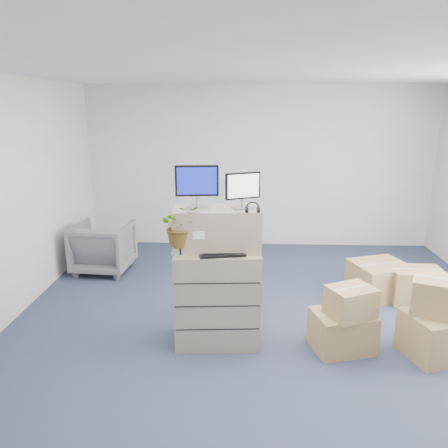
% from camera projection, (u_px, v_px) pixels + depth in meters
% --- Properties ---
extents(ground, '(7.00, 7.00, 0.00)m').
position_uv_depth(ground, '(270.00, 346.00, 4.61)').
color(ground, '#2A344D').
rests_on(ground, ground).
extents(wall_back, '(6.00, 0.02, 2.80)m').
position_uv_depth(wall_back, '(260.00, 167.00, 7.62)').
color(wall_back, silver).
rests_on(wall_back, ground).
extents(filing_cabinet_lower, '(0.91, 0.59, 1.02)m').
position_uv_depth(filing_cabinet_lower, '(217.00, 297.00, 4.59)').
color(filing_cabinet_lower, tan).
rests_on(filing_cabinet_lower, ground).
extents(filing_cabinet_upper, '(0.90, 0.50, 0.44)m').
position_uv_depth(filing_cabinet_upper, '(217.00, 229.00, 4.44)').
color(filing_cabinet_upper, tan).
rests_on(filing_cabinet_upper, filing_cabinet_lower).
extents(monitor_left, '(0.44, 0.19, 0.43)m').
position_uv_depth(monitor_left, '(197.00, 184.00, 4.34)').
color(monitor_left, '#99999E').
rests_on(monitor_left, filing_cabinet_upper).
extents(monitor_right, '(0.35, 0.21, 0.36)m').
position_uv_depth(monitor_right, '(243.00, 189.00, 4.30)').
color(monitor_right, '#99999E').
rests_on(monitor_right, filing_cabinet_upper).
extents(headphones, '(0.14, 0.02, 0.14)m').
position_uv_depth(headphones, '(252.00, 208.00, 4.20)').
color(headphones, black).
rests_on(headphones, filing_cabinet_upper).
extents(keyboard, '(0.49, 0.29, 0.02)m').
position_uv_depth(keyboard, '(222.00, 254.00, 4.33)').
color(keyboard, black).
rests_on(keyboard, filing_cabinet_lower).
extents(mouse, '(0.10, 0.07, 0.03)m').
position_uv_depth(mouse, '(249.00, 253.00, 4.34)').
color(mouse, silver).
rests_on(mouse, filing_cabinet_lower).
extents(water_bottle, '(0.07, 0.07, 0.26)m').
position_uv_depth(water_bottle, '(225.00, 237.00, 4.46)').
color(water_bottle, gray).
rests_on(water_bottle, filing_cabinet_lower).
extents(phone_dock, '(0.06, 0.05, 0.12)m').
position_uv_depth(phone_dock, '(216.00, 246.00, 4.47)').
color(phone_dock, silver).
rests_on(phone_dock, filing_cabinet_lower).
extents(external_drive, '(0.21, 0.16, 0.06)m').
position_uv_depth(external_drive, '(251.00, 244.00, 4.57)').
color(external_drive, black).
rests_on(external_drive, filing_cabinet_lower).
extents(tissue_box, '(0.24, 0.18, 0.08)m').
position_uv_depth(tissue_box, '(248.00, 238.00, 4.54)').
color(tissue_box, '#459DED').
rests_on(tissue_box, external_drive).
extents(potted_plant, '(0.50, 0.53, 0.42)m').
position_uv_depth(potted_plant, '(180.00, 231.00, 4.30)').
color(potted_plant, '#95AE8C').
rests_on(potted_plant, filing_cabinet_lower).
extents(office_chair, '(0.86, 0.81, 0.83)m').
position_uv_depth(office_chair, '(103.00, 245.00, 6.59)').
color(office_chair, '#59585D').
rests_on(office_chair, ground).
extents(cardboard_boxes, '(1.85, 2.18, 0.81)m').
position_uv_depth(cardboard_boxes, '(395.00, 301.00, 4.99)').
color(cardboard_boxes, '#99724A').
rests_on(cardboard_boxes, ground).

